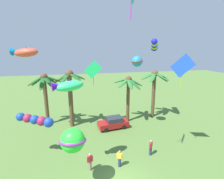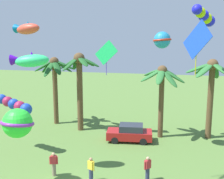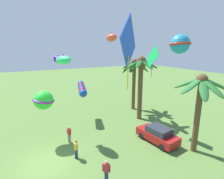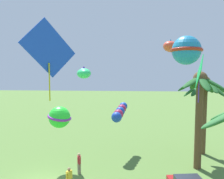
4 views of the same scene
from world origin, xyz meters
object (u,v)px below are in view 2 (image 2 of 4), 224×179
object	(u,v)px
spectator_1	(54,164)
kite_tube_6	(204,16)
spectator_0	(91,169)
parked_car_0	(130,133)
kite_ball_3	(162,40)
palm_tree_0	(80,75)
kite_fish_1	(27,29)
kite_diamond_4	(197,41)
palm_tree_3	(162,83)
kite_diamond_5	(106,53)
spectator_2	(148,168)
kite_fish_0	(30,60)
palm_tree_1	(55,74)
kite_tube_8	(15,105)
palm_tree_2	(211,79)
kite_ball_7	(18,123)

from	to	relation	value
spectator_1	kite_tube_6	xyz separation A→B (m)	(9.42, 8.27, 9.80)
spectator_0	parked_car_0	bearing A→B (deg)	81.21
parked_car_0	kite_ball_3	world-z (taller)	kite_ball_3
palm_tree_0	kite_fish_1	distance (m)	6.38
kite_fish_1	kite_diamond_4	distance (m)	16.10
palm_tree_0	spectator_0	xyz separation A→B (m)	(4.14, -9.20, -4.68)
palm_tree_3	kite_ball_3	bearing A→B (deg)	-89.27
palm_tree_3	kite_ball_3	world-z (taller)	kite_ball_3
kite_ball_3	kite_diamond_5	world-z (taller)	kite_ball_3
palm_tree_0	spectator_2	world-z (taller)	palm_tree_0
spectator_2	kite_tube_6	size ratio (longest dim) A/B	0.52
kite_tube_6	kite_fish_0	bearing A→B (deg)	-143.26
kite_tube_6	kite_diamond_5	bearing A→B (deg)	-179.07
palm_tree_0	palm_tree_1	distance (m)	3.54
kite_fish_0	kite_fish_1	distance (m)	9.01
spectator_0	spectator_1	size ratio (longest dim) A/B	1.00
spectator_2	kite_ball_3	world-z (taller)	kite_ball_3
kite_ball_3	kite_diamond_4	bearing A→B (deg)	-68.28
kite_tube_8	palm_tree_1	bearing A→B (deg)	92.22
kite_ball_3	kite_diamond_4	size ratio (longest dim) A/B	0.50
kite_fish_0	kite_diamond_4	size ratio (longest dim) A/B	0.84
palm_tree_2	kite_tube_8	xyz separation A→B (m)	(-14.94, -6.82, -1.56)
palm_tree_2	kite_tube_6	xyz separation A→B (m)	(-1.00, -1.42, 5.22)
kite_ball_3	kite_tube_8	size ratio (longest dim) A/B	0.46
palm_tree_2	kite_ball_7	xyz separation A→B (m)	(-11.68, -11.45, -1.39)
spectator_1	kite_fish_1	world-z (taller)	kite_fish_1
spectator_1	kite_tube_8	size ratio (longest dim) A/B	0.48
kite_fish_0	kite_diamond_4	distance (m)	9.99
kite_tube_8	spectator_1	bearing A→B (deg)	-32.40
spectator_0	kite_fish_1	bearing A→B (deg)	138.21
kite_ball_3	kite_ball_7	size ratio (longest dim) A/B	0.65
palm_tree_3	kite_fish_1	bearing A→B (deg)	-173.50
spectator_0	kite_ball_3	world-z (taller)	kite_ball_3
palm_tree_1	kite_tube_8	distance (m)	7.75
kite_ball_3	kite_ball_7	xyz separation A→B (m)	(-7.56, -7.89, -4.74)
kite_ball_3	palm_tree_0	bearing A→B (deg)	159.52
palm_tree_0	parked_car_0	distance (m)	7.33
kite_tube_8	parked_car_0	bearing A→B (deg)	27.81
kite_ball_3	kite_diamond_4	distance (m)	5.89
parked_car_0	kite_tube_6	bearing A→B (deg)	10.51
palm_tree_3	kite_tube_6	bearing A→B (deg)	-12.25
spectator_1	kite_diamond_5	xyz separation A→B (m)	(1.35, 8.14, 6.81)
kite_fish_0	kite_fish_1	size ratio (longest dim) A/B	0.81
palm_tree_3	kite_diamond_4	size ratio (longest dim) A/B	2.18
kite_fish_0	kite_ball_7	bearing A→B (deg)	-85.03
kite_ball_7	kite_diamond_5	bearing A→B (deg)	75.22
palm_tree_0	kite_diamond_5	size ratio (longest dim) A/B	2.45
kite_ball_3	kite_tube_6	distance (m)	4.22
palm_tree_3	spectator_0	xyz separation A→B (m)	(-3.68, -9.09, -4.23)
kite_tube_8	kite_ball_7	bearing A→B (deg)	-54.89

